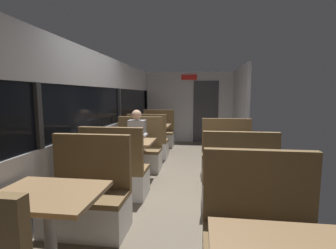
% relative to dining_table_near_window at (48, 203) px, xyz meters
% --- Properties ---
extents(ground_plane, '(3.30, 9.20, 0.02)m').
position_rel_dining_table_near_window_xyz_m(ground_plane, '(0.89, 2.09, -0.65)').
color(ground_plane, '#665B4C').
extents(carriage_window_panel_left, '(0.09, 8.48, 2.30)m').
position_rel_dining_table_near_window_xyz_m(carriage_window_panel_left, '(-0.56, 2.09, 0.47)').
color(carriage_window_panel_left, '#B2B2B7').
rests_on(carriage_window_panel_left, ground_plane).
extents(carriage_end_bulkhead, '(2.90, 0.11, 2.30)m').
position_rel_dining_table_near_window_xyz_m(carriage_end_bulkhead, '(0.95, 6.28, 0.50)').
color(carriage_end_bulkhead, '#B2B2B7').
rests_on(carriage_end_bulkhead, ground_plane).
extents(carriage_aisle_panel_right, '(0.08, 2.40, 2.30)m').
position_rel_dining_table_near_window_xyz_m(carriage_aisle_panel_right, '(2.34, 5.09, 0.51)').
color(carriage_aisle_panel_right, '#B2B2B7').
rests_on(carriage_aisle_panel_right, ground_plane).
extents(dining_table_near_window, '(0.90, 0.70, 0.74)m').
position_rel_dining_table_near_window_xyz_m(dining_table_near_window, '(0.00, 0.00, 0.00)').
color(dining_table_near_window, '#9E9EA3').
rests_on(dining_table_near_window, ground_plane).
extents(bench_near_window_facing_entry, '(0.95, 0.50, 1.10)m').
position_rel_dining_table_near_window_xyz_m(bench_near_window_facing_entry, '(0.00, 0.70, -0.31)').
color(bench_near_window_facing_entry, silver).
rests_on(bench_near_window_facing_entry, ground_plane).
extents(dining_table_mid_window, '(0.90, 0.70, 0.74)m').
position_rel_dining_table_near_window_xyz_m(dining_table_mid_window, '(0.00, 2.37, 0.00)').
color(dining_table_mid_window, '#9E9EA3').
rests_on(dining_table_mid_window, ground_plane).
extents(bench_mid_window_facing_end, '(0.95, 0.50, 1.10)m').
position_rel_dining_table_near_window_xyz_m(bench_mid_window_facing_end, '(0.00, 1.67, -0.31)').
color(bench_mid_window_facing_end, silver).
rests_on(bench_mid_window_facing_end, ground_plane).
extents(bench_mid_window_facing_entry, '(0.95, 0.50, 1.10)m').
position_rel_dining_table_near_window_xyz_m(bench_mid_window_facing_entry, '(0.00, 3.07, -0.31)').
color(bench_mid_window_facing_entry, silver).
rests_on(bench_mid_window_facing_entry, ground_plane).
extents(dining_table_far_window, '(0.90, 0.70, 0.74)m').
position_rel_dining_table_near_window_xyz_m(dining_table_far_window, '(0.00, 4.74, 0.00)').
color(dining_table_far_window, '#9E9EA3').
rests_on(dining_table_far_window, ground_plane).
extents(bench_far_window_facing_end, '(0.95, 0.50, 1.10)m').
position_rel_dining_table_near_window_xyz_m(bench_far_window_facing_end, '(0.00, 4.04, -0.31)').
color(bench_far_window_facing_end, silver).
rests_on(bench_far_window_facing_end, ground_plane).
extents(bench_far_window_facing_entry, '(0.95, 0.50, 1.10)m').
position_rel_dining_table_near_window_xyz_m(bench_far_window_facing_entry, '(0.00, 5.44, -0.31)').
color(bench_far_window_facing_entry, silver).
rests_on(bench_far_window_facing_entry, ground_plane).
extents(bench_front_aisle_facing_entry, '(0.95, 0.50, 1.10)m').
position_rel_dining_table_near_window_xyz_m(bench_front_aisle_facing_entry, '(1.79, 0.10, -0.31)').
color(bench_front_aisle_facing_entry, silver).
rests_on(bench_front_aisle_facing_entry, ground_plane).
extents(dining_table_rear_aisle, '(0.90, 0.70, 0.74)m').
position_rel_dining_table_near_window_xyz_m(dining_table_rear_aisle, '(1.79, 2.17, 0.00)').
color(dining_table_rear_aisle, '#9E9EA3').
rests_on(dining_table_rear_aisle, ground_plane).
extents(bench_rear_aisle_facing_end, '(0.95, 0.50, 1.10)m').
position_rel_dining_table_near_window_xyz_m(bench_rear_aisle_facing_end, '(1.79, 1.47, -0.31)').
color(bench_rear_aisle_facing_end, silver).
rests_on(bench_rear_aisle_facing_end, ground_plane).
extents(bench_rear_aisle_facing_entry, '(0.95, 0.50, 1.10)m').
position_rel_dining_table_near_window_xyz_m(bench_rear_aisle_facing_entry, '(1.79, 2.87, -0.31)').
color(bench_rear_aisle_facing_entry, silver).
rests_on(bench_rear_aisle_facing_entry, ground_plane).
extents(seated_passenger, '(0.47, 0.55, 1.26)m').
position_rel_dining_table_near_window_xyz_m(seated_passenger, '(0.00, 3.00, -0.10)').
color(seated_passenger, '#26262D').
rests_on(seated_passenger, ground_plane).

